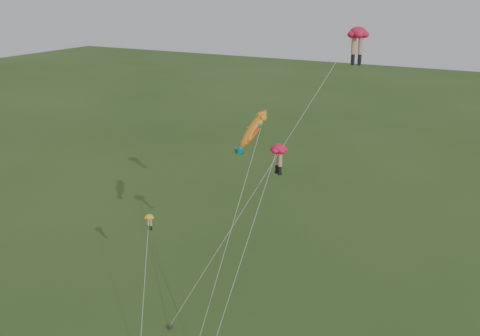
% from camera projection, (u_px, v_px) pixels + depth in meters
% --- Properties ---
extents(legs_kite_red_high, '(11.46, 10.35, 22.28)m').
position_uv_depth(legs_kite_red_high, '(355.00, 40.00, 37.25)').
color(legs_kite_red_high, red).
rests_on(legs_kite_red_high, ground).
extents(legs_kite_red_mid, '(1.97, 10.75, 14.12)m').
position_uv_depth(legs_kite_red_mid, '(277.00, 155.00, 38.77)').
color(legs_kite_red_mid, red).
rests_on(legs_kite_red_mid, ground).
extents(legs_kite_yellow, '(5.31, 8.69, 7.34)m').
position_uv_depth(legs_kite_yellow, '(149.00, 227.00, 43.07)').
color(legs_kite_yellow, yellow).
rests_on(legs_kite_yellow, ground).
extents(fish_kite, '(2.31, 9.03, 16.46)m').
position_uv_depth(fish_kite, '(253.00, 130.00, 39.70)').
color(fish_kite, gold).
rests_on(fish_kite, ground).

